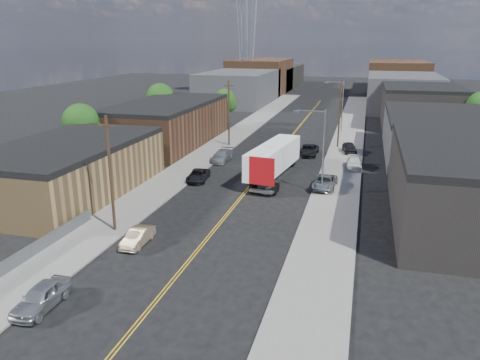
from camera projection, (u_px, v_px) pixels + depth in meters
The scene contains 33 objects.
ground at pixel (296, 131), 84.54m from camera, with size 260.00×260.00×0.00m, color black.
centerline at pixel (281, 149), 70.66m from camera, with size 0.32×120.00×0.01m, color gold.
sidewalk_left at pixel (221, 145), 73.00m from camera, with size 5.00×140.00×0.15m, color slate.
sidewalk_right at pixel (345, 152), 68.29m from camera, with size 5.00×140.00×0.15m, color slate.
warehouse_tan at pixel (68, 168), 49.36m from camera, with size 12.00×22.00×5.60m.
warehouse_brown at pixel (167, 123), 73.26m from camera, with size 12.00×26.00×6.60m.
industrial_right_a at pixel (478, 185), 41.06m from camera, with size 14.00×22.00×7.10m.
industrial_right_b at pixel (438, 135), 65.25m from camera, with size 14.00×24.00×6.10m.
industrial_right_c at pixel (421, 105), 89.07m from camera, with size 14.00×22.00×7.60m.
skyline_left_a at pixel (239, 87), 120.71m from camera, with size 16.00×30.00×8.00m, color #313133.
skyline_right_a at pixel (402, 92), 110.78m from camera, with size 16.00×30.00×8.00m, color #313133.
skyline_left_b at pixel (261, 76), 143.54m from camera, with size 16.00×26.00×10.00m, color #503320.
skyline_right_b at pixel (397, 79), 133.61m from camera, with size 16.00×26.00×10.00m, color #503320.
skyline_left_c at pixel (273, 76), 162.47m from camera, with size 16.00×40.00×7.00m, color black.
skyline_right_c at pixel (393, 79), 152.53m from camera, with size 16.00×40.00×7.00m, color black.
streetlight_near at pixel (320, 145), 48.75m from camera, with size 3.39×0.25×9.00m.
streetlight_far at pixel (340, 103), 81.11m from camera, with size 3.39×0.25×9.00m.
utility_pole_left_near at pixel (110, 174), 38.86m from camera, with size 1.60×0.26×10.00m.
utility_pole_left_far at pixel (229, 113), 71.22m from camera, with size 1.60×0.26×10.00m.
utility_pole_right at pixel (340, 114), 69.92m from camera, with size 1.60×0.26×10.00m.
chainlink_fence at pixel (31, 251), 34.96m from camera, with size 0.05×16.00×1.22m.
tree_left_near at pixel (82, 124), 61.25m from camera, with size 4.85×4.76×7.91m.
tree_left_mid at pixel (161, 99), 84.28m from camera, with size 5.10×5.04×8.37m.
tree_left_far at pixel (225, 102), 88.53m from camera, with size 4.35×4.20×6.97m.
semi_truck at pixel (276, 157), 55.86m from camera, with size 4.35×16.51×4.25m.
car_left_a at pixel (41, 297), 28.57m from camera, with size 1.81×4.51×1.54m, color #A7ABAD.
car_left_b at pixel (138, 237), 37.50m from camera, with size 1.40×4.01×1.32m, color #967F62.
car_left_c at pixel (198, 175), 54.50m from camera, with size 2.14×4.63×1.29m, color black.
car_left_d at pixel (222, 156), 63.21m from camera, with size 2.10×5.15×1.50m, color #9A9D9F.
car_right_lot_a at pixel (325, 182), 51.24m from camera, with size 2.30×4.99×1.39m, color #97999B.
car_right_lot_b at pixel (354, 163), 59.38m from camera, with size 1.84×4.53×1.32m, color silver.
car_right_lot_c at pixel (349, 148), 67.51m from camera, with size 1.70×4.22×1.44m, color black.
car_ahead_truck at pixel (309, 150), 66.56m from camera, with size 2.44×5.29×1.47m, color black.
Camera 1 is at (11.91, -23.27, 15.86)m, focal length 35.00 mm.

